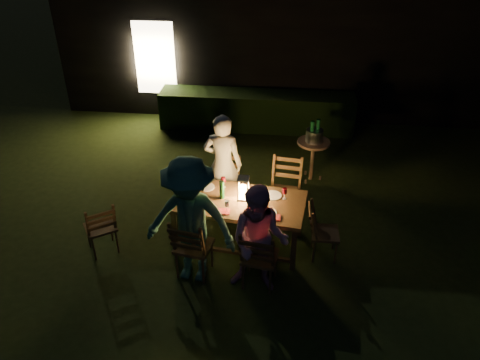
# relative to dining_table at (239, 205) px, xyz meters

# --- Properties ---
(garden_envelope) EXTENTS (40.00, 40.00, 3.20)m
(garden_envelope) POSITION_rel_dining_table_xyz_m (0.43, 6.44, 0.88)
(garden_envelope) COLOR black
(garden_envelope) RESTS_ON ground
(dining_table) EXTENTS (1.96, 1.14, 0.78)m
(dining_table) POSITION_rel_dining_table_xyz_m (0.00, 0.00, 0.00)
(dining_table) COLOR #51311B
(dining_table) RESTS_ON ground
(chair_near_left) EXTENTS (0.54, 0.56, 1.02)m
(chair_near_left) POSITION_rel_dining_table_xyz_m (-0.54, -0.71, -0.39)
(chair_near_left) COLOR #51311B
(chair_near_left) RESTS_ON ground
(chair_near_right) EXTENTS (0.51, 0.54, 1.00)m
(chair_near_right) POSITION_rel_dining_table_xyz_m (0.36, -0.82, -0.40)
(chair_near_right) COLOR #51311B
(chair_near_right) RESTS_ON ground
(chair_far_left) EXTENTS (0.55, 0.57, 0.99)m
(chair_far_left) POSITION_rel_dining_table_xyz_m (-0.35, 0.82, -0.40)
(chair_far_left) COLOR #51311B
(chair_far_left) RESTS_ON ground
(chair_far_right) EXTENTS (0.53, 0.56, 1.06)m
(chair_far_right) POSITION_rel_dining_table_xyz_m (0.64, 0.70, -0.38)
(chair_far_right) COLOR #51311B
(chair_far_right) RESTS_ON ground
(chair_end) EXTENTS (0.43, 0.40, 0.89)m
(chair_end) POSITION_rel_dining_table_xyz_m (1.22, -0.15, -0.43)
(chair_end) COLOR #51311B
(chair_end) RESTS_ON ground
(chair_spare) EXTENTS (0.59, 0.59, 0.92)m
(chair_spare) POSITION_rel_dining_table_xyz_m (-1.95, -0.39, -0.42)
(chair_spare) COLOR #51311B
(chair_spare) RESTS_ON ground
(person_house_side) EXTENTS (0.66, 0.48, 1.69)m
(person_house_side) POSITION_rel_dining_table_xyz_m (-0.35, 0.87, 0.15)
(person_house_side) COLOR beige
(person_house_side) RESTS_ON ground
(person_opp_right) EXTENTS (0.82, 0.67, 1.55)m
(person_opp_right) POSITION_rel_dining_table_xyz_m (0.35, -0.87, 0.08)
(person_opp_right) COLOR #CC8CA8
(person_opp_right) RESTS_ON ground
(person_opp_left) EXTENTS (1.26, 0.82, 1.84)m
(person_opp_left) POSITION_rel_dining_table_xyz_m (-0.54, -0.76, 0.22)
(person_opp_left) COLOR #38705A
(person_opp_left) RESTS_ON ground
(lantern) EXTENTS (0.16, 0.16, 0.35)m
(lantern) POSITION_rel_dining_table_xyz_m (0.06, 0.04, 0.23)
(lantern) COLOR white
(lantern) RESTS_ON dining_table
(plate_far_left) EXTENTS (0.25, 0.25, 0.01)m
(plate_far_left) POSITION_rel_dining_table_xyz_m (-0.52, 0.28, 0.08)
(plate_far_left) COLOR white
(plate_far_left) RESTS_ON dining_table
(plate_near_left) EXTENTS (0.25, 0.25, 0.01)m
(plate_near_left) POSITION_rel_dining_table_xyz_m (-0.57, -0.15, 0.08)
(plate_near_left) COLOR white
(plate_near_left) RESTS_ON dining_table
(plate_far_right) EXTENTS (0.25, 0.25, 0.01)m
(plate_far_right) POSITION_rel_dining_table_xyz_m (0.47, 0.17, 0.08)
(plate_far_right) COLOR white
(plate_far_right) RESTS_ON dining_table
(plate_near_right) EXTENTS (0.25, 0.25, 0.01)m
(plate_near_right) POSITION_rel_dining_table_xyz_m (0.42, -0.27, 0.08)
(plate_near_right) COLOR white
(plate_near_right) RESTS_ON dining_table
(wineglass_a) EXTENTS (0.06, 0.06, 0.18)m
(wineglass_a) POSITION_rel_dining_table_xyz_m (-0.26, 0.31, 0.16)
(wineglass_a) COLOR #59070F
(wineglass_a) RESTS_ON dining_table
(wineglass_b) EXTENTS (0.06, 0.06, 0.18)m
(wineglass_b) POSITION_rel_dining_table_xyz_m (-0.73, -0.03, 0.16)
(wineglass_b) COLOR #59070F
(wineglass_b) RESTS_ON dining_table
(wineglass_c) EXTENTS (0.06, 0.06, 0.18)m
(wineglass_c) POSITION_rel_dining_table_xyz_m (0.26, -0.31, 0.16)
(wineglass_c) COLOR #59070F
(wineglass_c) RESTS_ON dining_table
(wineglass_d) EXTENTS (0.06, 0.06, 0.18)m
(wineglass_d) POSITION_rel_dining_table_xyz_m (0.64, 0.11, 0.16)
(wineglass_d) COLOR #59070F
(wineglass_d) RESTS_ON dining_table
(wineglass_e) EXTENTS (0.06, 0.06, 0.18)m
(wineglass_e) POSITION_rel_dining_table_xyz_m (-0.13, -0.29, 0.16)
(wineglass_e) COLOR silver
(wineglass_e) RESTS_ON dining_table
(bottle_table) EXTENTS (0.07, 0.07, 0.28)m
(bottle_table) POSITION_rel_dining_table_xyz_m (-0.25, 0.03, 0.22)
(bottle_table) COLOR #0F471E
(bottle_table) RESTS_ON dining_table
(napkin_left) EXTENTS (0.18, 0.14, 0.01)m
(napkin_left) POSITION_rel_dining_table_xyz_m (-0.19, -0.30, 0.08)
(napkin_left) COLOR red
(napkin_left) RESTS_ON dining_table
(napkin_right) EXTENTS (0.18, 0.14, 0.01)m
(napkin_right) POSITION_rel_dining_table_xyz_m (0.51, -0.36, 0.08)
(napkin_right) COLOR red
(napkin_right) RESTS_ON dining_table
(phone) EXTENTS (0.14, 0.07, 0.01)m
(phone) POSITION_rel_dining_table_xyz_m (-0.65, -0.22, 0.08)
(phone) COLOR black
(phone) RESTS_ON dining_table
(side_table) EXTENTS (0.58, 0.58, 0.78)m
(side_table) POSITION_rel_dining_table_xyz_m (1.11, 1.95, -0.02)
(side_table) COLOR #94694A
(side_table) RESTS_ON ground
(ice_bucket) EXTENTS (0.30, 0.30, 0.22)m
(ice_bucket) POSITION_rel_dining_table_xyz_m (1.11, 1.95, 0.19)
(ice_bucket) COLOR #A5A8AD
(ice_bucket) RESTS_ON side_table
(bottle_bucket_a) EXTENTS (0.07, 0.07, 0.32)m
(bottle_bucket_a) POSITION_rel_dining_table_xyz_m (1.06, 1.91, 0.24)
(bottle_bucket_a) COLOR #0F471E
(bottle_bucket_a) RESTS_ON side_table
(bottle_bucket_b) EXTENTS (0.07, 0.07, 0.32)m
(bottle_bucket_b) POSITION_rel_dining_table_xyz_m (1.16, 1.99, 0.24)
(bottle_bucket_b) COLOR #0F471E
(bottle_bucket_b) RESTS_ON side_table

